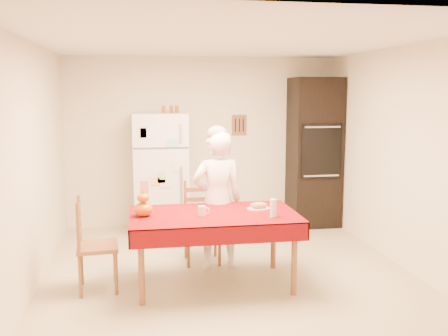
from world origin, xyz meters
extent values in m
plane|color=#BDAE88|center=(0.00, 0.00, 0.00)|extent=(4.50, 4.50, 0.00)
cube|color=beige|center=(0.00, 2.25, 1.25)|extent=(4.00, 0.02, 2.50)
cube|color=beige|center=(0.00, -2.25, 1.25)|extent=(4.00, 0.02, 2.50)
cube|color=beige|center=(-2.00, 0.00, 1.25)|extent=(0.02, 4.50, 2.50)
cube|color=beige|center=(2.00, 0.00, 1.25)|extent=(0.02, 4.50, 2.50)
cube|color=white|center=(0.00, 0.00, 2.50)|extent=(4.00, 4.50, 0.02)
cube|color=brown|center=(0.55, 2.23, 1.50)|extent=(0.22, 0.02, 0.30)
cube|color=white|center=(-0.65, 1.88, 0.85)|extent=(0.75, 0.70, 1.70)
cube|color=silver|center=(-0.39, 1.51, 1.45)|extent=(0.03, 0.03, 0.25)
cube|color=silver|center=(-0.39, 1.51, 0.70)|extent=(0.03, 0.03, 0.60)
cube|color=black|center=(1.63, 1.93, 1.10)|extent=(0.70, 0.60, 2.20)
cube|color=black|center=(1.63, 1.62, 1.15)|extent=(0.59, 0.02, 0.80)
cylinder|color=brown|center=(-0.94, -0.61, 0.35)|extent=(0.06, 0.06, 0.71)
cylinder|color=brown|center=(-0.94, 0.17, 0.35)|extent=(0.06, 0.06, 0.71)
cylinder|color=brown|center=(0.54, -0.61, 0.35)|extent=(0.06, 0.06, 0.71)
cylinder|color=brown|center=(0.54, 0.17, 0.35)|extent=(0.06, 0.06, 0.71)
cube|color=brown|center=(-0.20, -0.22, 0.73)|extent=(1.60, 0.90, 0.04)
cube|color=#590508|center=(-0.20, -0.22, 0.76)|extent=(1.70, 1.00, 0.01)
cylinder|color=brown|center=(-0.41, 0.33, 0.21)|extent=(0.04, 0.04, 0.43)
cylinder|color=brown|center=(-0.41, 0.67, 0.21)|extent=(0.04, 0.04, 0.43)
cylinder|color=brown|center=(-0.05, 0.33, 0.21)|extent=(0.04, 0.04, 0.43)
cylinder|color=brown|center=(-0.05, 0.67, 0.21)|extent=(0.04, 0.04, 0.43)
cube|color=brown|center=(-0.23, 0.50, 0.45)|extent=(0.42, 0.40, 0.04)
cube|color=brown|center=(-0.23, 0.67, 0.70)|extent=(0.36, 0.03, 0.50)
cylinder|color=brown|center=(-1.19, -0.32, 0.21)|extent=(0.04, 0.04, 0.43)
cylinder|color=brown|center=(-1.53, -0.34, 0.21)|extent=(0.04, 0.04, 0.43)
cylinder|color=brown|center=(-1.22, 0.04, 0.21)|extent=(0.04, 0.04, 0.43)
cylinder|color=brown|center=(-1.56, 0.01, 0.21)|extent=(0.04, 0.04, 0.43)
cube|color=brown|center=(-1.37, -0.15, 0.45)|extent=(0.43, 0.45, 0.04)
cube|color=brown|center=(-1.54, -0.16, 0.70)|extent=(0.06, 0.36, 0.50)
imported|color=white|center=(-0.08, 0.28, 0.78)|extent=(0.59, 0.41, 1.57)
cylinder|color=white|center=(-0.33, -0.30, 0.81)|extent=(0.08, 0.08, 0.10)
ellipsoid|color=#CE5104|center=(-0.91, -0.22, 0.83)|extent=(0.19, 0.19, 0.14)
ellipsoid|color=#CA5104|center=(-0.91, -0.22, 0.95)|extent=(0.12, 0.12, 0.09)
cylinder|color=white|center=(0.36, -0.45, 0.85)|extent=(0.07, 0.07, 0.18)
cylinder|color=silver|center=(0.29, -0.14, 0.77)|extent=(0.24, 0.24, 0.02)
ellipsoid|color=#A97D53|center=(0.29, -0.14, 0.81)|extent=(0.18, 0.10, 0.06)
cylinder|color=#8F551A|center=(-0.59, 1.93, 1.75)|extent=(0.05, 0.05, 0.10)
cylinder|color=brown|center=(-0.48, 1.93, 1.75)|extent=(0.05, 0.05, 0.10)
cylinder|color=brown|center=(-0.40, 1.93, 1.75)|extent=(0.05, 0.05, 0.10)
camera|label=1|loc=(-0.92, -5.12, 1.98)|focal=40.00mm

